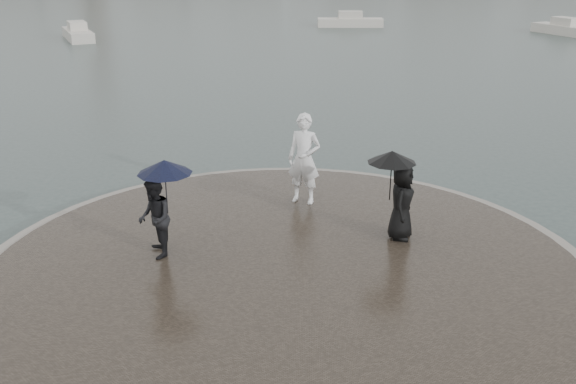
{
  "coord_description": "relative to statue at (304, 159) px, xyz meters",
  "views": [
    {
      "loc": [
        0.4,
        -7.9,
        6.3
      ],
      "look_at": [
        0.0,
        4.8,
        1.45
      ],
      "focal_mm": 40.0,
      "sensor_mm": 36.0,
      "label": 1
    }
  ],
  "objects": [
    {
      "name": "kerb_ring",
      "position": [
        -0.33,
        -3.5,
        -1.32
      ],
      "size": [
        12.5,
        12.5,
        0.32
      ],
      "primitive_type": "cylinder",
      "color": "gray",
      "rests_on": "ground"
    },
    {
      "name": "boats",
      "position": [
        2.23,
        36.79,
        -1.1
      ],
      "size": [
        40.6,
        12.48,
        1.5
      ],
      "color": "beige",
      "rests_on": "ground"
    },
    {
      "name": "quay_tip",
      "position": [
        -0.33,
        -3.5,
        -1.3
      ],
      "size": [
        11.9,
        11.9,
        0.36
      ],
      "primitive_type": "cylinder",
      "color": "#2D261E",
      "rests_on": "ground"
    },
    {
      "name": "statue",
      "position": [
        0.0,
        0.0,
        0.0
      ],
      "size": [
        0.94,
        0.76,
        2.24
      ],
      "primitive_type": "imported",
      "rotation": [
        0.0,
        0.0,
        -0.32
      ],
      "color": "white",
      "rests_on": "quay_tip"
    },
    {
      "name": "visitor_left",
      "position": [
        -2.92,
        -3.07,
        0.02
      ],
      "size": [
        1.23,
        1.14,
        2.04
      ],
      "color": "black",
      "rests_on": "quay_tip"
    },
    {
      "name": "visitor_right",
      "position": [
        2.04,
        -2.04,
        -0.01
      ],
      "size": [
        1.15,
        1.09,
        1.95
      ],
      "color": "black",
      "rests_on": "quay_tip"
    }
  ]
}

